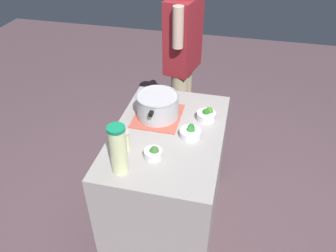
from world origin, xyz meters
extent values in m
plane|color=#594247|center=(0.00, 0.00, 0.00)|extent=(8.00, 8.00, 0.00)
cube|color=#9C9591|center=(0.00, 0.00, 0.44)|extent=(1.04, 0.69, 0.89)
cube|color=#B85140|center=(0.16, 0.11, 0.89)|extent=(0.34, 0.31, 0.01)
cylinder|color=#B7B7BC|center=(0.16, 0.11, 0.97)|extent=(0.28, 0.28, 0.15)
torus|color=#99999E|center=(0.16, 0.11, 1.05)|extent=(0.28, 0.28, 0.01)
cube|color=black|center=(0.00, 0.11, 1.01)|extent=(0.04, 0.02, 0.02)
cube|color=black|center=(0.31, 0.11, 1.01)|extent=(0.04, 0.02, 0.02)
cylinder|color=beige|center=(-0.39, 0.18, 1.03)|extent=(0.09, 0.09, 0.28)
cylinder|color=#128053|center=(-0.39, 0.18, 1.17)|extent=(0.10, 0.10, 0.02)
ellipsoid|color=yellow|center=(-0.38, 0.18, 1.05)|extent=(0.04, 0.04, 0.01)
cylinder|color=beige|center=(-0.21, 0.22, 0.94)|extent=(0.07, 0.07, 0.11)
cylinder|color=#B2AD99|center=(-0.21, 0.22, 1.00)|extent=(0.07, 0.07, 0.01)
cylinder|color=silver|center=(0.20, -0.21, 0.91)|extent=(0.13, 0.13, 0.05)
ellipsoid|color=#397F1F|center=(0.22, -0.23, 0.94)|extent=(0.05, 0.05, 0.06)
ellipsoid|color=#236A1A|center=(0.20, -0.21, 0.94)|extent=(0.05, 0.05, 0.06)
cylinder|color=silver|center=(-0.25, 0.03, 0.91)|extent=(0.11, 0.11, 0.05)
ellipsoid|color=#267F21|center=(-0.25, 0.03, 0.93)|extent=(0.04, 0.04, 0.05)
ellipsoid|color=#39692D|center=(-0.25, 0.02, 0.94)|extent=(0.05, 0.05, 0.06)
cylinder|color=silver|center=(-0.01, -0.14, 0.91)|extent=(0.13, 0.13, 0.05)
ellipsoid|color=#287823|center=(-0.01, -0.15, 0.94)|extent=(0.04, 0.04, 0.05)
ellipsoid|color=#246D2E|center=(0.02, -0.14, 0.94)|extent=(0.04, 0.04, 0.05)
ellipsoid|color=#2D7D35|center=(-0.01, -0.14, 0.93)|extent=(0.05, 0.05, 0.05)
cylinder|color=tan|center=(0.75, 0.08, 0.45)|extent=(0.14, 0.14, 0.90)
cylinder|color=tan|center=(0.95, 0.08, 0.45)|extent=(0.14, 0.14, 0.90)
cube|color=maroon|center=(0.85, 0.08, 1.19)|extent=(0.38, 0.27, 0.58)
cylinder|color=tan|center=(0.64, 0.08, 1.33)|extent=(0.08, 0.08, 0.30)
cylinder|color=tan|center=(1.06, 0.08, 1.33)|extent=(0.08, 0.08, 0.30)
camera|label=1|loc=(-1.61, -0.38, 2.17)|focal=35.37mm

